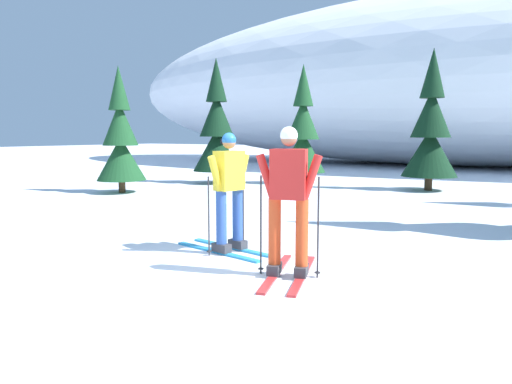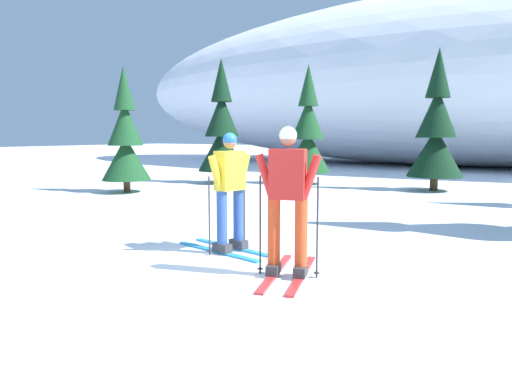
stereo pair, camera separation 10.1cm
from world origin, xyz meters
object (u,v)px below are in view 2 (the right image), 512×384
object	(u,v)px
skier_red_jacket	(288,199)
pine_tree_left	(222,131)
pine_tree_far_left	(125,140)
pine_tree_center_right	(436,132)
pine_tree_center_left	(308,134)
skier_yellow_jacket	(230,190)

from	to	relation	value
skier_red_jacket	pine_tree_left	distance (m)	11.24
pine_tree_far_left	pine_tree_center_right	distance (m)	9.19
pine_tree_center_left	pine_tree_center_right	xyz separation A→B (m)	(4.12, 0.31, 0.08)
skier_red_jacket	pine_tree_far_left	world-z (taller)	pine_tree_far_left
pine_tree_left	pine_tree_center_left	world-z (taller)	pine_tree_left
skier_red_jacket	skier_yellow_jacket	xyz separation A→B (m)	(-1.30, 0.63, -0.04)
pine_tree_far_left	skier_yellow_jacket	bearing A→B (deg)	-31.38
pine_tree_center_right	pine_tree_far_left	bearing A→B (deg)	-144.36
skier_red_jacket	pine_tree_center_right	size ratio (longest dim) A/B	0.42
skier_red_jacket	skier_yellow_jacket	world-z (taller)	skier_red_jacket
pine_tree_center_left	pine_tree_center_right	bearing A→B (deg)	4.29
pine_tree_far_left	pine_tree_left	xyz separation A→B (m)	(0.71, 3.70, 0.27)
skier_red_jacket	pine_tree_center_left	size ratio (longest dim) A/B	0.44
skier_yellow_jacket	pine_tree_center_right	bearing A→B (deg)	85.79
skier_yellow_jacket	pine_tree_center_left	xyz separation A→B (m)	(-3.42, 9.17, 0.79)
pine_tree_left	pine_tree_center_right	distance (m)	6.96
pine_tree_left	pine_tree_center_right	xyz separation A→B (m)	(6.76, 1.66, -0.02)
pine_tree_far_left	pine_tree_center_right	bearing A→B (deg)	35.64
skier_red_jacket	pine_tree_left	world-z (taller)	pine_tree_left
skier_yellow_jacket	skier_red_jacket	bearing A→B (deg)	-25.73
skier_yellow_jacket	pine_tree_center_left	distance (m)	9.82
pine_tree_left	pine_tree_center_right	size ratio (longest dim) A/B	1.01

